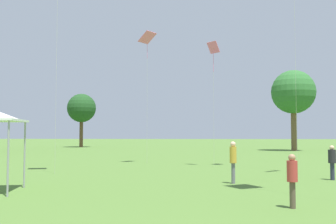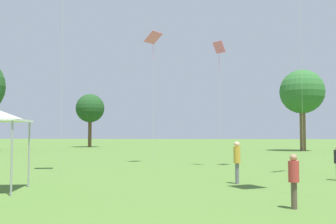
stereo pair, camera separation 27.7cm
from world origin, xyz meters
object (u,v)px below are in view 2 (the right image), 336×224
(person_standing_2, at_px, (294,176))
(person_standing_0, at_px, (237,158))
(distant_tree_0, at_px, (302,92))
(kite_4, at_px, (219,51))
(kite_1, at_px, (153,40))
(distant_tree_2, at_px, (90,109))

(person_standing_2, bearing_deg, person_standing_0, -88.40)
(person_standing_0, height_order, distant_tree_0, distant_tree_0)
(person_standing_0, relative_size, kite_4, 0.22)
(kite_4, bearing_deg, person_standing_0, -177.71)
(person_standing_2, xyz_separation_m, kite_1, (-6.28, 16.56, 8.11))
(distant_tree_2, bearing_deg, kite_1, -66.45)
(person_standing_2, distance_m, distant_tree_0, 40.65)
(person_standing_2, height_order, kite_1, kite_1)
(person_standing_0, height_order, person_standing_2, person_standing_0)
(kite_1, distance_m, distant_tree_0, 27.60)
(person_standing_0, relative_size, distant_tree_0, 0.18)
(distant_tree_2, bearing_deg, distant_tree_0, -19.87)
(person_standing_2, distance_m, kite_1, 19.47)
(kite_1, bearing_deg, person_standing_0, 104.14)
(person_standing_0, distance_m, person_standing_2, 5.76)
(kite_1, bearing_deg, distant_tree_2, -77.43)
(kite_4, bearing_deg, distant_tree_2, 28.11)
(kite_4, distance_m, distant_tree_0, 27.10)
(distant_tree_0, xyz_separation_m, distant_tree_2, (-30.68, 11.09, -1.20))
(person_standing_2, height_order, distant_tree_2, distant_tree_2)
(kite_4, bearing_deg, person_standing_2, -174.09)
(person_standing_0, relative_size, person_standing_2, 1.16)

